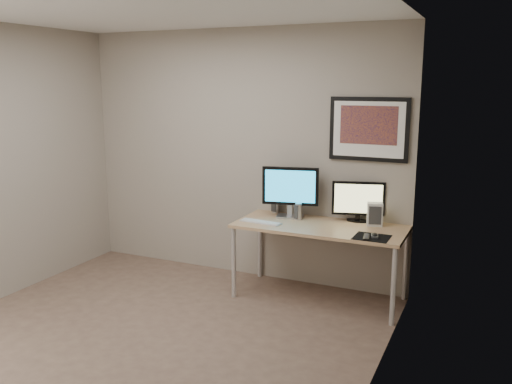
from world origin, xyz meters
TOP-DOWN VIEW (x-y plane):
  - floor at (0.00, 0.00)m, footprint 3.60×3.60m
  - room at (0.00, 0.45)m, footprint 3.60×3.60m
  - desk at (1.00, 1.35)m, footprint 1.60×0.70m
  - framed_art at (1.35, 1.68)m, footprint 0.75×0.04m
  - monitor_large at (0.63, 1.51)m, footprint 0.55×0.23m
  - monitor_tv at (1.29, 1.63)m, footprint 0.49×0.17m
  - speaker_left at (0.43, 1.65)m, footprint 0.09×0.09m
  - speaker_right at (0.74, 1.46)m, footprint 0.09×0.09m
  - keyboard at (0.45, 1.20)m, footprint 0.43×0.16m
  - mousepad at (1.54, 1.14)m, footprint 0.30×0.27m
  - mouse at (1.56, 1.16)m, footprint 0.08×0.11m
  - remote at (1.50, 1.10)m, footprint 0.08×0.19m
  - fan_unit at (1.47, 1.56)m, footprint 0.16×0.14m

SIDE VIEW (x-z plane):
  - floor at x=0.00m, z-range 0.00..0.00m
  - desk at x=1.00m, z-range 0.30..1.03m
  - mousepad at x=1.54m, z-range 0.73..0.73m
  - keyboard at x=0.45m, z-range 0.73..0.74m
  - remote at x=1.50m, z-range 0.73..0.75m
  - mouse at x=1.56m, z-range 0.73..0.77m
  - speaker_right at x=0.74m, z-range 0.73..0.89m
  - speaker_left at x=0.43m, z-range 0.73..0.92m
  - fan_unit at x=1.47m, z-range 0.73..0.95m
  - monitor_tv at x=1.29m, z-range 0.74..1.14m
  - monitor_large at x=0.63m, z-range 0.76..1.27m
  - framed_art at x=1.35m, z-range 1.32..1.92m
  - room at x=0.00m, z-range -0.16..3.44m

